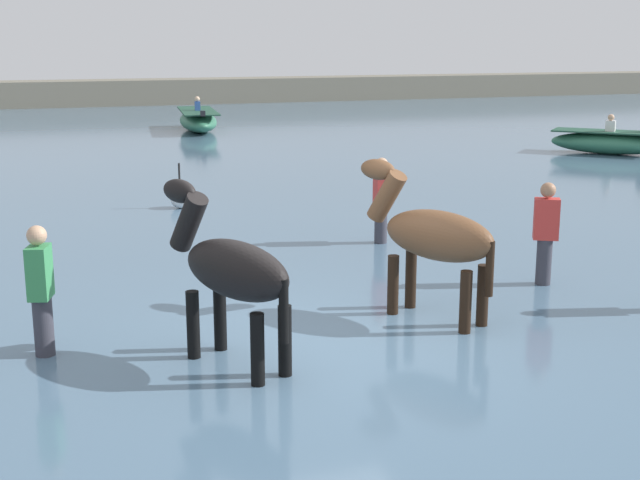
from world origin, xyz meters
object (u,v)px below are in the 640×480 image
horse_lead_bay (433,239)px  person_onlooker_right (545,240)px  horse_trailing_black (231,273)px  boat_mid_outer (198,121)px  person_onlooker_left (381,206)px  channel_buoy (180,198)px  boat_distant_east (610,142)px  person_wading_mid (42,299)px

horse_lead_bay → person_onlooker_right: size_ratio=1.26×
horse_trailing_black → boat_mid_outer: (4.13, 22.20, -0.58)m
person_onlooker_right → person_onlooker_left: size_ratio=1.00×
boat_mid_outer → channel_buoy: 14.26m
boat_mid_outer → person_onlooker_right: bearing=-88.8°
horse_lead_bay → boat_distant_east: horse_lead_bay is taller
boat_mid_outer → person_onlooker_left: bearing=-92.2°
horse_lead_bay → boat_mid_outer: horse_lead_bay is taller
boat_distant_east → channel_buoy: 13.44m
boat_mid_outer → person_wading_mid: (-5.90, -21.32, 0.24)m
boat_distant_east → channel_buoy: boat_distant_east is taller
horse_trailing_black → person_wading_mid: bearing=153.4°
person_wading_mid → channel_buoy: (2.74, 7.41, -0.40)m
person_onlooker_right → person_wading_mid: (-6.32, -0.59, 0.00)m
person_onlooker_left → person_wading_mid: (-5.23, -3.49, 0.00)m
horse_trailing_black → person_onlooker_left: 5.59m
horse_lead_bay → channel_buoy: size_ratio=2.37×
horse_trailing_black → boat_distant_east: size_ratio=0.67×
person_onlooker_right → channel_buoy: bearing=117.7°
boat_mid_outer → person_wading_mid: size_ratio=2.59×
horse_trailing_black → person_wading_mid: 2.00m
horse_trailing_black → channel_buoy: size_ratio=2.36×
person_onlooker_left → horse_lead_bay: bearing=-104.4°
horse_trailing_black → channel_buoy: (0.98, 8.30, -0.75)m
boat_mid_outer → person_onlooker_right: size_ratio=2.59×
person_onlooker_right → channel_buoy: 7.71m
person_onlooker_left → person_wading_mid: size_ratio=1.00×
boat_distant_east → boat_mid_outer: 13.87m
boat_mid_outer → person_onlooker_left: person_onlooker_left is taller
person_onlooker_right → channel_buoy: size_ratio=1.88×
person_onlooker_left → channel_buoy: bearing=122.4°
horse_trailing_black → boat_distant_east: horse_trailing_black is taller
channel_buoy → boat_distant_east: bearing=17.2°
horse_trailing_black → horse_lead_bay: bearing=15.1°
boat_distant_east → horse_trailing_black: bearing=-138.4°
horse_lead_bay → horse_trailing_black: size_ratio=1.00×
channel_buoy → person_onlooker_right: bearing=-62.3°
horse_trailing_black → channel_buoy: bearing=83.3°
horse_lead_bay → boat_mid_outer: (1.62, 21.53, -0.58)m
horse_lead_bay → boat_distant_east: size_ratio=0.67×
horse_trailing_black → channel_buoy: horse_trailing_black is taller
boat_mid_outer → channel_buoy: boat_mid_outer is taller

